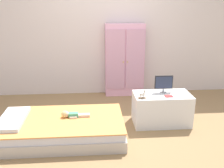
% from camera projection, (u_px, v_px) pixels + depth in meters
% --- Properties ---
extents(ground_plane, '(10.00, 10.00, 0.02)m').
position_uv_depth(ground_plane, '(113.00, 129.00, 3.79)').
color(ground_plane, '#99754C').
extents(back_wall, '(6.40, 0.05, 2.70)m').
position_uv_depth(back_wall, '(106.00, 25.00, 4.86)').
color(back_wall, silver).
rests_on(back_wall, ground_plane).
extents(bed, '(1.69, 0.97, 0.27)m').
position_uv_depth(bed, '(62.00, 128.00, 3.52)').
color(bed, beige).
rests_on(bed, ground_plane).
extents(pillow, '(0.32, 0.70, 0.05)m').
position_uv_depth(pillow, '(13.00, 119.00, 3.42)').
color(pillow, silver).
rests_on(pillow, bed).
extents(doll, '(0.39, 0.13, 0.10)m').
position_uv_depth(doll, '(70.00, 115.00, 3.52)').
color(doll, '#4CA375').
rests_on(doll, bed).
extents(wardrobe, '(0.74, 0.26, 1.39)m').
position_uv_depth(wardrobe, '(125.00, 60.00, 4.93)').
color(wardrobe, '#EFADCC').
rests_on(wardrobe, ground_plane).
extents(tv_stand, '(0.84, 0.46, 0.48)m').
position_uv_depth(tv_stand, '(161.00, 109.00, 3.88)').
color(tv_stand, white).
rests_on(tv_stand, ground_plane).
extents(tv_monitor, '(0.27, 0.10, 0.26)m').
position_uv_depth(tv_monitor, '(164.00, 83.00, 3.83)').
color(tv_monitor, '#99999E').
rests_on(tv_monitor, tv_stand).
extents(rocking_horse_toy, '(0.11, 0.04, 0.13)m').
position_uv_depth(rocking_horse_toy, '(143.00, 94.00, 3.62)').
color(rocking_horse_toy, '#8E6642').
rests_on(rocking_horse_toy, tv_stand).
extents(book_red, '(0.11, 0.08, 0.01)m').
position_uv_depth(book_red, '(169.00, 96.00, 3.71)').
color(book_red, '#CC3838').
rests_on(book_red, tv_stand).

